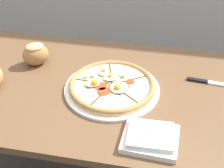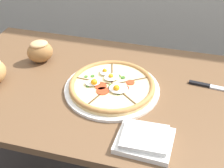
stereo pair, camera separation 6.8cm
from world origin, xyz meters
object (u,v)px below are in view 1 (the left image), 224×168
Objects in this scene: dining_table at (125,111)px; pizza at (112,86)px; napkin_folded at (150,138)px; bread_piece_far at (36,54)px; knife_main at (211,83)px.

dining_table is 3.92× the size of pizza.
bread_piece_far is (-0.53, 0.36, 0.04)m from napkin_folded.
dining_table is at bearing -14.82° from bread_piece_far.
napkin_folded is 0.64m from bread_piece_far.
dining_table is 0.45m from bread_piece_far.
pizza is 0.29m from napkin_folded.
dining_table is 0.14m from pizza.
bread_piece_far is at bearing -174.76° from knife_main.
napkin_folded is at bearing -34.19° from bread_piece_far.
bread_piece_far is 0.70× the size of knife_main.
dining_table is at bearing 13.35° from pizza.
bread_piece_far reaches higher than pizza.
bread_piece_far reaches higher than napkin_folded.
pizza is 0.40m from knife_main.
napkin_folded is (0.17, -0.24, -0.00)m from pizza.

